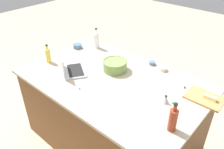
# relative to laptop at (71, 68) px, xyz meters

# --- Properties ---
(ground_plane) EXTENTS (12.00, 12.00, 0.00)m
(ground_plane) POSITION_rel_laptop_xyz_m (-0.41, -0.20, -0.95)
(ground_plane) COLOR #B7A88E
(island_counter) EXTENTS (1.88, 1.19, 0.90)m
(island_counter) POSITION_rel_laptop_xyz_m (-0.41, -0.20, -0.50)
(island_counter) COLOR brown
(island_counter) RESTS_ON ground
(laptop) EXTENTS (0.38, 0.36, 0.22)m
(laptop) POSITION_rel_laptop_xyz_m (0.00, 0.00, 0.00)
(laptop) COLOR #B7B7BC
(laptop) RESTS_ON island_counter
(mixing_bowl_large) EXTENTS (0.26, 0.26, 0.12)m
(mixing_bowl_large) POSITION_rel_laptop_xyz_m (-0.33, -0.34, 0.01)
(mixing_bowl_large) COLOR #72934C
(mixing_bowl_large) RESTS_ON island_counter
(bottle_soy) EXTENTS (0.07, 0.07, 0.25)m
(bottle_soy) POSITION_rel_laptop_xyz_m (-1.21, 0.03, 0.05)
(bottle_soy) COLOR maroon
(bottle_soy) RESTS_ON island_counter
(bottle_oil) EXTENTS (0.06, 0.06, 0.22)m
(bottle_oil) POSITION_rel_laptop_xyz_m (0.36, 0.02, 0.04)
(bottle_oil) COLOR #DBC64C
(bottle_oil) RESTS_ON island_counter
(bottle_vinegar) EXTENTS (0.06, 0.06, 0.27)m
(bottle_vinegar) POSITION_rel_laptop_xyz_m (0.22, -0.61, 0.06)
(bottle_vinegar) COLOR white
(bottle_vinegar) RESTS_ON island_counter
(cutting_board) EXTENTS (0.32, 0.23, 0.02)m
(cutting_board) POSITION_rel_laptop_xyz_m (-1.26, -0.50, -0.04)
(cutting_board) COLOR #AD7F4C
(cutting_board) RESTS_ON island_counter
(butter_stick_left) EXTENTS (0.11, 0.04, 0.04)m
(butter_stick_left) POSITION_rel_laptop_xyz_m (-1.30, -0.50, -0.01)
(butter_stick_left) COLOR #F4E58C
(butter_stick_left) RESTS_ON cutting_board
(ramekin_small) EXTENTS (0.11, 0.11, 0.05)m
(ramekin_small) POSITION_rel_laptop_xyz_m (0.40, -0.44, -0.02)
(ramekin_small) COLOR slate
(ramekin_small) RESTS_ON island_counter
(ramekin_medium) EXTENTS (0.08, 0.08, 0.04)m
(ramekin_medium) POSITION_rel_laptop_xyz_m (-0.72, -0.68, -0.03)
(ramekin_medium) COLOR beige
(ramekin_medium) RESTS_ON island_counter
(ramekin_wide) EXTENTS (0.07, 0.07, 0.04)m
(ramekin_wide) POSITION_rel_laptop_xyz_m (-0.56, -0.72, -0.03)
(ramekin_wide) COLOR slate
(ramekin_wide) RESTS_ON island_counter
(kitchen_timer) EXTENTS (0.07, 0.07, 0.08)m
(kitchen_timer) POSITION_rel_laptop_xyz_m (-1.02, -0.22, -0.01)
(kitchen_timer) COLOR #B2B2B7
(kitchen_timer) RESTS_ON island_counter
(candy_0) EXTENTS (0.02, 0.02, 0.02)m
(candy_0) POSITION_rel_laptop_xyz_m (0.41, -0.48, -0.04)
(candy_0) COLOR orange
(candy_0) RESTS_ON island_counter
(candy_1) EXTENTS (0.02, 0.02, 0.02)m
(candy_1) POSITION_rel_laptop_xyz_m (-1.04, -0.54, -0.04)
(candy_1) COLOR #CC3399
(candy_1) RESTS_ON island_counter
(candy_2) EXTENTS (0.02, 0.02, 0.02)m
(candy_2) POSITION_rel_laptop_xyz_m (-1.07, -0.25, -0.04)
(candy_2) COLOR green
(candy_2) RESTS_ON island_counter
(candy_3) EXTENTS (0.01, 0.01, 0.01)m
(candy_3) POSITION_rel_laptop_xyz_m (-0.30, 0.15, -0.04)
(candy_3) COLOR #CC3399
(candy_3) RESTS_ON island_counter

